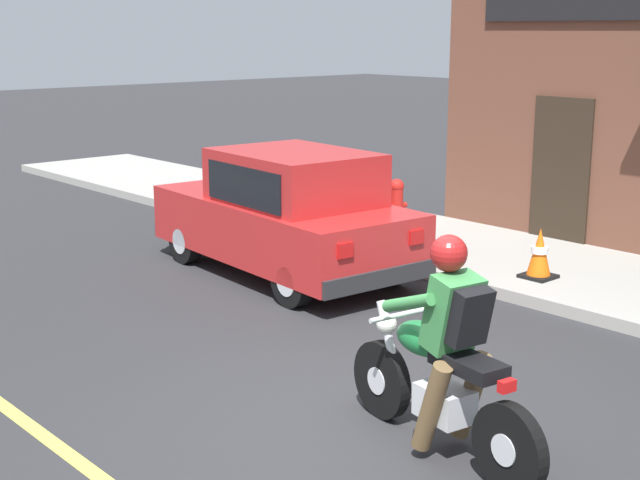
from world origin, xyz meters
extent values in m
plane|color=#2B2B2D|center=(0.00, 0.00, 0.00)|extent=(80.00, 80.00, 0.00)
cube|color=#9E9B93|center=(4.88, 3.00, 0.07)|extent=(2.60, 22.00, 0.14)
cube|color=#2D2319|center=(6.16, 2.27, 1.05)|extent=(0.04, 0.90, 2.10)
cylinder|color=black|center=(0.35, 0.02, 0.31)|extent=(0.20, 0.63, 0.62)
cylinder|color=silver|center=(0.35, 0.02, 0.31)|extent=(0.15, 0.23, 0.22)
cylinder|color=black|center=(0.12, -1.36, 0.31)|extent=(0.20, 0.63, 0.62)
cylinder|color=silver|center=(0.12, -1.36, 0.31)|extent=(0.15, 0.23, 0.22)
cube|color=silver|center=(0.23, -0.72, 0.39)|extent=(0.34, 0.44, 0.24)
ellipsoid|color=#196B33|center=(0.27, -0.47, 0.80)|extent=(0.38, 0.56, 0.24)
cube|color=black|center=(0.19, -0.94, 0.76)|extent=(0.35, 0.59, 0.10)
cylinder|color=silver|center=(0.33, -0.07, 0.62)|extent=(0.12, 0.33, 0.68)
cylinder|color=silver|center=(0.31, -0.19, 0.91)|extent=(0.56, 0.13, 0.04)
sphere|color=silver|center=(0.34, -0.02, 0.79)|extent=(0.16, 0.16, 0.16)
cylinder|color=silver|center=(0.32, -1.14, 0.29)|extent=(0.17, 0.56, 0.08)
cube|color=red|center=(0.13, -1.31, 0.73)|extent=(0.13, 0.08, 0.08)
cylinder|color=brown|center=(0.04, -0.76, 0.43)|extent=(0.19, 0.37, 0.71)
cylinder|color=brown|center=(0.39, -0.81, 0.43)|extent=(0.19, 0.37, 0.71)
cube|color=#387F42|center=(0.22, -0.76, 1.08)|extent=(0.39, 0.38, 0.57)
cylinder|color=#387F42|center=(0.06, -0.50, 1.12)|extent=(0.17, 0.53, 0.26)
cylinder|color=#387F42|center=(0.45, -0.56, 1.12)|extent=(0.17, 0.53, 0.26)
sphere|color=#A51919|center=(0.23, -0.71, 1.49)|extent=(0.26, 0.26, 0.26)
cube|color=black|center=(0.19, -0.92, 1.10)|extent=(0.31, 0.28, 0.42)
cylinder|color=black|center=(1.87, 5.08, 0.30)|extent=(0.23, 0.61, 0.60)
cylinder|color=silver|center=(1.87, 5.08, 0.30)|extent=(0.23, 0.35, 0.33)
cylinder|color=black|center=(3.31, 4.96, 0.30)|extent=(0.23, 0.61, 0.60)
cylinder|color=silver|center=(3.31, 4.96, 0.30)|extent=(0.23, 0.35, 0.33)
cylinder|color=black|center=(1.68, 2.68, 0.30)|extent=(0.23, 0.61, 0.60)
cylinder|color=silver|center=(1.68, 2.68, 0.30)|extent=(0.23, 0.35, 0.33)
cylinder|color=black|center=(3.11, 2.57, 0.30)|extent=(0.23, 0.61, 0.60)
cylinder|color=silver|center=(3.11, 2.57, 0.30)|extent=(0.23, 0.35, 0.33)
cube|color=red|center=(2.49, 3.82, 0.60)|extent=(1.94, 3.82, 0.70)
cube|color=red|center=(2.47, 3.57, 1.24)|extent=(1.59, 2.01, 0.66)
cube|color=black|center=(2.54, 4.44, 1.19)|extent=(1.35, 0.46, 0.51)
cube|color=black|center=(1.75, 3.63, 1.22)|extent=(0.15, 1.52, 0.46)
cube|color=black|center=(3.19, 3.51, 1.22)|extent=(0.15, 1.52, 0.46)
cube|color=silver|center=(2.14, 5.72, 0.72)|extent=(0.24, 0.06, 0.14)
cube|color=red|center=(1.83, 2.01, 0.74)|extent=(0.20, 0.06, 0.16)
cube|color=silver|center=(3.15, 5.63, 0.72)|extent=(0.24, 0.06, 0.14)
cube|color=red|center=(2.85, 1.93, 0.74)|extent=(0.20, 0.06, 0.16)
cube|color=#28282B|center=(2.64, 5.64, 0.35)|extent=(1.61, 0.25, 0.20)
cube|color=#28282B|center=(2.34, 2.00, 0.35)|extent=(1.61, 0.25, 0.20)
cube|color=black|center=(4.27, 1.27, 0.16)|extent=(0.36, 0.36, 0.04)
cone|color=orange|center=(4.27, 1.27, 0.46)|extent=(0.28, 0.28, 0.56)
cylinder|color=white|center=(4.27, 1.27, 0.48)|extent=(0.20, 0.20, 0.08)
cylinder|color=red|center=(4.35, 3.63, 0.22)|extent=(0.24, 0.24, 0.16)
cylinder|color=red|center=(4.35, 3.63, 0.59)|extent=(0.18, 0.18, 0.58)
sphere|color=red|center=(4.35, 3.63, 0.92)|extent=(0.20, 0.20, 0.20)
cylinder|color=red|center=(4.22, 3.63, 0.64)|extent=(0.10, 0.08, 0.08)
cylinder|color=red|center=(4.48, 3.63, 0.64)|extent=(0.10, 0.08, 0.08)
camera|label=1|loc=(-4.39, -4.51, 2.98)|focal=50.00mm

